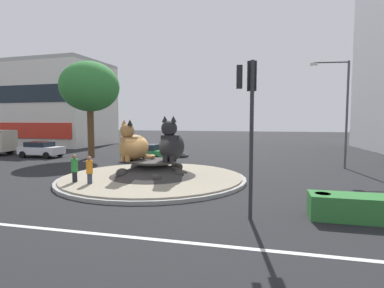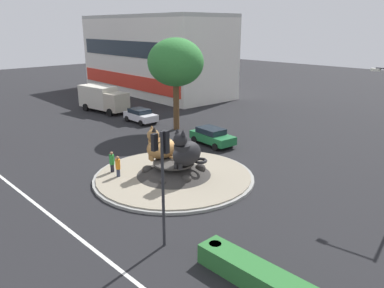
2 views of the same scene
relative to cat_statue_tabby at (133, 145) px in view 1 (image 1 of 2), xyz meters
name	(u,v)px [view 1 (image 1 of 2)]	position (x,y,z in m)	size (l,w,h in m)	color
ground_plane	(153,180)	(1.15, 0.26, -2.07)	(160.00, 160.00, 0.00)	black
lane_centreline	(58,230)	(1.15, -8.31, -2.07)	(112.00, 0.20, 0.01)	silver
roundabout_island	(153,173)	(1.15, 0.26, -1.67)	(11.03, 11.03, 1.19)	gray
cat_statue_tabby	(133,145)	(0.00, 0.00, 0.00)	(2.01, 2.41, 2.42)	#9E703D
cat_statue_black	(171,144)	(2.29, 0.32, 0.08)	(1.71, 2.75, 2.63)	black
traffic_light_mast	(249,105)	(7.09, -5.59, 2.05)	(0.71, 0.60, 5.68)	#2D2D33
shophouse_block	(22,105)	(-27.86, 21.82, 3.74)	(26.71, 11.55, 11.63)	silver
broadleaf_tree_behind_island	(90,87)	(-8.50, 9.10, 4.58)	(5.47, 5.47, 9.03)	brown
streetlight_arm	(343,106)	(13.06, 7.69, 2.53)	(2.76, 0.53, 7.85)	#4C4C51
pedestrian_green_shirt	(75,170)	(-2.25, -2.50, -1.14)	(0.34, 0.34, 1.75)	black
pedestrian_orange_shirt	(90,171)	(-1.24, -2.67, -1.16)	(0.33, 0.33, 1.72)	#33384C
hatchback_near_shophouse	(41,149)	(-13.32, 8.17, -1.29)	(4.09, 2.15, 1.48)	silver
parked_car_right	(147,152)	(-2.32, 7.82, -1.28)	(4.41, 2.38, 1.50)	#1E6B38
litter_bin	(322,205)	(9.75, -4.87, -1.62)	(0.56, 0.56, 0.90)	#2D4233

